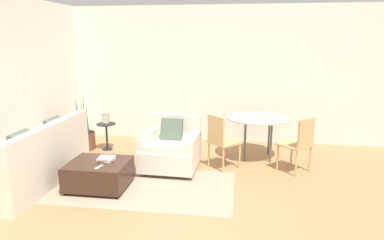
# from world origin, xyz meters

# --- Properties ---
(ground_plane) EXTENTS (20.00, 20.00, 0.00)m
(ground_plane) POSITION_xyz_m (0.00, 0.00, 0.00)
(ground_plane) COLOR #A3754C
(wall_back) EXTENTS (12.00, 0.06, 2.75)m
(wall_back) POSITION_xyz_m (0.00, 3.33, 1.38)
(wall_back) COLOR white
(wall_back) RESTS_ON ground_plane
(wall_left) EXTENTS (0.06, 12.00, 2.75)m
(wall_left) POSITION_xyz_m (-2.79, 1.50, 1.38)
(wall_left) COLOR white
(wall_left) RESTS_ON ground_plane
(area_rug) EXTENTS (2.97, 1.47, 0.01)m
(area_rug) POSITION_xyz_m (-0.82, 0.79, 0.00)
(area_rug) COLOR gray
(area_rug) RESTS_ON ground_plane
(couch) EXTENTS (0.83, 2.07, 0.91)m
(couch) POSITION_xyz_m (-2.24, 0.69, 0.31)
(couch) COLOR beige
(couch) RESTS_ON ground_plane
(armchair) EXTENTS (0.91, 0.92, 0.85)m
(armchair) POSITION_xyz_m (-0.38, 1.56, 0.34)
(armchair) COLOR beige
(armchair) RESTS_ON ground_plane
(ottoman) EXTENTS (0.83, 0.72, 0.39)m
(ottoman) POSITION_xyz_m (-1.26, 0.67, 0.21)
(ottoman) COLOR #382319
(ottoman) RESTS_ON ground_plane
(book_stack) EXTENTS (0.24, 0.19, 0.06)m
(book_stack) POSITION_xyz_m (-1.16, 0.74, 0.42)
(book_stack) COLOR beige
(book_stack) RESTS_ON ottoman
(tv_remote_primary) EXTENTS (0.07, 0.16, 0.01)m
(tv_remote_primary) POSITION_xyz_m (-1.16, 0.48, 0.39)
(tv_remote_primary) COLOR #B7B7BC
(tv_remote_primary) RESTS_ON ottoman
(tv_remote_secondary) EXTENTS (0.11, 0.16, 0.01)m
(tv_remote_secondary) POSITION_xyz_m (-1.18, 0.87, 0.39)
(tv_remote_secondary) COLOR black
(tv_remote_secondary) RESTS_ON ottoman
(potted_plant) EXTENTS (0.44, 0.44, 1.07)m
(potted_plant) POSITION_xyz_m (-2.28, 2.33, 0.23)
(potted_plant) COLOR brown
(potted_plant) RESTS_ON ground_plane
(side_table) EXTENTS (0.36, 0.36, 0.51)m
(side_table) POSITION_xyz_m (-1.81, 2.36, 0.36)
(side_table) COLOR black
(side_table) RESTS_ON ground_plane
(picture_frame) EXTENTS (0.14, 0.07, 0.19)m
(picture_frame) POSITION_xyz_m (-1.81, 2.36, 0.61)
(picture_frame) COLOR #8C6647
(picture_frame) RESTS_ON side_table
(dining_table) EXTENTS (1.13, 1.13, 0.75)m
(dining_table) POSITION_xyz_m (1.04, 2.30, 0.67)
(dining_table) COLOR #8C9E99
(dining_table) RESTS_ON ground_plane
(dining_chair_near_left) EXTENTS (0.59, 0.59, 0.90)m
(dining_chair_near_left) POSITION_xyz_m (0.41, 1.68, 0.52)
(dining_chair_near_left) COLOR tan
(dining_chair_near_left) RESTS_ON ground_plane
(dining_chair_near_right) EXTENTS (0.59, 0.59, 0.90)m
(dining_chair_near_right) POSITION_xyz_m (1.66, 1.68, 0.52)
(dining_chair_near_right) COLOR tan
(dining_chair_near_right) RESTS_ON ground_plane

